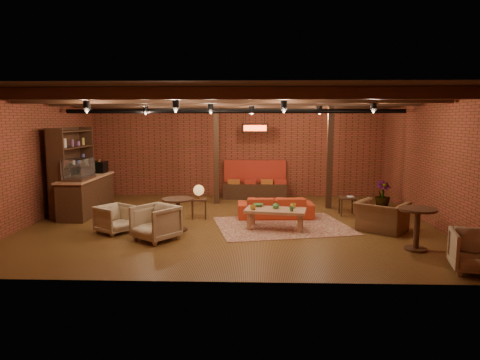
{
  "coord_description": "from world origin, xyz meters",
  "views": [
    {
      "loc": [
        0.58,
        -10.62,
        2.6
      ],
      "look_at": [
        0.22,
        0.2,
        1.08
      ],
      "focal_mm": 32.0,
      "sensor_mm": 36.0,
      "label": 1
    }
  ],
  "objects_px": {
    "plant_tall": "(384,167)",
    "sofa": "(275,207)",
    "round_table_left": "(178,209)",
    "side_table_book": "(347,198)",
    "round_table_right": "(417,222)",
    "armchair_far": "(476,250)",
    "side_table_lamp": "(199,193)",
    "armchair_right": "(382,212)",
    "coffee_table": "(275,211)",
    "armchair_a": "(115,218)",
    "armchair_b": "(156,221)"
  },
  "relations": [
    {
      "from": "sofa",
      "to": "round_table_left",
      "type": "relative_size",
      "value": 2.59
    },
    {
      "from": "plant_tall",
      "to": "sofa",
      "type": "bearing_deg",
      "value": -157.19
    },
    {
      "from": "coffee_table",
      "to": "side_table_book",
      "type": "relative_size",
      "value": 2.93
    },
    {
      "from": "plant_tall",
      "to": "coffee_table",
      "type": "bearing_deg",
      "value": -142.05
    },
    {
      "from": "armchair_b",
      "to": "side_table_book",
      "type": "relative_size",
      "value": 1.61
    },
    {
      "from": "armchair_right",
      "to": "armchair_far",
      "type": "xyz_separation_m",
      "value": [
        0.81,
        -2.72,
        -0.07
      ]
    },
    {
      "from": "side_table_lamp",
      "to": "plant_tall",
      "type": "distance_m",
      "value": 5.52
    },
    {
      "from": "round_table_right",
      "to": "plant_tall",
      "type": "bearing_deg",
      "value": 82.54
    },
    {
      "from": "sofa",
      "to": "plant_tall",
      "type": "bearing_deg",
      "value": -160.63
    },
    {
      "from": "armchair_far",
      "to": "armchair_b",
      "type": "bearing_deg",
      "value": 177.55
    },
    {
      "from": "coffee_table",
      "to": "armchair_b",
      "type": "height_order",
      "value": "armchair_b"
    },
    {
      "from": "armchair_b",
      "to": "plant_tall",
      "type": "height_order",
      "value": "plant_tall"
    },
    {
      "from": "plant_tall",
      "to": "armchair_a",
      "type": "bearing_deg",
      "value": -156.5
    },
    {
      "from": "armchair_b",
      "to": "armchair_far",
      "type": "distance_m",
      "value": 6.22
    },
    {
      "from": "round_table_left",
      "to": "armchair_b",
      "type": "bearing_deg",
      "value": -111.72
    },
    {
      "from": "armchair_b",
      "to": "coffee_table",
      "type": "bearing_deg",
      "value": 58.93
    },
    {
      "from": "armchair_right",
      "to": "armchair_far",
      "type": "relative_size",
      "value": 1.35
    },
    {
      "from": "armchair_right",
      "to": "armchair_b",
      "type": "bearing_deg",
      "value": 47.31
    },
    {
      "from": "sofa",
      "to": "side_table_lamp",
      "type": "height_order",
      "value": "side_table_lamp"
    },
    {
      "from": "coffee_table",
      "to": "armchair_far",
      "type": "height_order",
      "value": "armchair_far"
    },
    {
      "from": "armchair_b",
      "to": "round_table_right",
      "type": "distance_m",
      "value": 5.44
    },
    {
      "from": "sofa",
      "to": "plant_tall",
      "type": "distance_m",
      "value": 3.64
    },
    {
      "from": "side_table_book",
      "to": "round_table_right",
      "type": "relative_size",
      "value": 0.61
    },
    {
      "from": "armchair_a",
      "to": "side_table_book",
      "type": "bearing_deg",
      "value": -35.39
    },
    {
      "from": "round_table_left",
      "to": "side_table_book",
      "type": "relative_size",
      "value": 1.47
    },
    {
      "from": "armchair_a",
      "to": "round_table_right",
      "type": "xyz_separation_m",
      "value": [
        6.5,
        -1.12,
        0.21
      ]
    },
    {
      "from": "round_table_left",
      "to": "armchair_b",
      "type": "xyz_separation_m",
      "value": [
        -0.33,
        -0.84,
        -0.1
      ]
    },
    {
      "from": "armchair_a",
      "to": "sofa",
      "type": "bearing_deg",
      "value": -31.09
    },
    {
      "from": "coffee_table",
      "to": "armchair_a",
      "type": "relative_size",
      "value": 2.13
    },
    {
      "from": "armchair_a",
      "to": "side_table_book",
      "type": "relative_size",
      "value": 1.38
    },
    {
      "from": "sofa",
      "to": "side_table_lamp",
      "type": "xyz_separation_m",
      "value": [
        -2.04,
        -0.13,
        0.39
      ]
    },
    {
      "from": "sofa",
      "to": "round_table_right",
      "type": "bearing_deg",
      "value": 130.36
    },
    {
      "from": "coffee_table",
      "to": "armchair_far",
      "type": "relative_size",
      "value": 1.92
    },
    {
      "from": "round_table_left",
      "to": "side_table_lamp",
      "type": "bearing_deg",
      "value": 75.52
    },
    {
      "from": "armchair_right",
      "to": "armchair_a",
      "type": "bearing_deg",
      "value": 40.44
    },
    {
      "from": "armchair_far",
      "to": "plant_tall",
      "type": "height_order",
      "value": "plant_tall"
    },
    {
      "from": "side_table_lamp",
      "to": "round_table_left",
      "type": "height_order",
      "value": "side_table_lamp"
    },
    {
      "from": "coffee_table",
      "to": "side_table_lamp",
      "type": "xyz_separation_m",
      "value": [
        -1.97,
        1.09,
        0.25
      ]
    },
    {
      "from": "armchair_b",
      "to": "side_table_book",
      "type": "distance_m",
      "value": 5.4
    },
    {
      "from": "side_table_lamp",
      "to": "plant_tall",
      "type": "relative_size",
      "value": 0.37
    },
    {
      "from": "armchair_far",
      "to": "armchair_a",
      "type": "bearing_deg",
      "value": 175.83
    },
    {
      "from": "coffee_table",
      "to": "side_table_lamp",
      "type": "bearing_deg",
      "value": 151.15
    },
    {
      "from": "round_table_left",
      "to": "armchair_right",
      "type": "bearing_deg",
      "value": 1.06
    },
    {
      "from": "side_table_lamp",
      "to": "round_table_left",
      "type": "relative_size",
      "value": 1.17
    },
    {
      "from": "round_table_left",
      "to": "armchair_right",
      "type": "distance_m",
      "value": 4.81
    },
    {
      "from": "side_table_lamp",
      "to": "sofa",
      "type": "bearing_deg",
      "value": 3.77
    },
    {
      "from": "side_table_lamp",
      "to": "round_table_right",
      "type": "relative_size",
      "value": 1.05
    },
    {
      "from": "armchair_a",
      "to": "plant_tall",
      "type": "distance_m",
      "value": 7.73
    },
    {
      "from": "round_table_right",
      "to": "plant_tall",
      "type": "height_order",
      "value": "plant_tall"
    },
    {
      "from": "armchair_b",
      "to": "plant_tall",
      "type": "relative_size",
      "value": 0.35
    }
  ]
}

